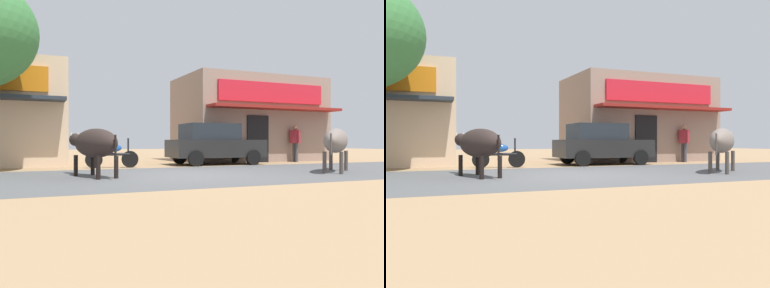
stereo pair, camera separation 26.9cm
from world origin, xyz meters
The scene contains 8 objects.
ground centered at (0.00, 0.00, 0.00)m, with size 80.00×80.00×0.00m, color #A4815A.
asphalt_road centered at (0.00, 0.00, 0.00)m, with size 72.00×6.18×0.00m, color #555657.
storefront_right_club centered at (6.31, 6.88, 2.03)m, with size 6.91×4.92×4.05m.
parked_hatchback_car centered at (2.99, 4.15, 0.84)m, with size 3.83×1.98×1.64m.
parked_motorcycle centered at (-1.17, 3.73, 0.47)m, with size 1.83×0.37×1.05m.
cow_near_brown centered at (-2.36, 0.34, 0.87)m, with size 1.24×2.59×1.25m.
cow_far_dark centered at (4.67, -0.81, 0.94)m, with size 2.44×2.17×1.32m.
pedestrian_by_shop centered at (7.39, 4.59, 1.00)m, with size 0.40×0.61×1.70m.
Camera 1 is at (-3.99, -9.88, 0.90)m, focal length 36.30 mm.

